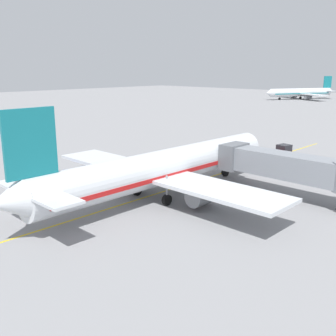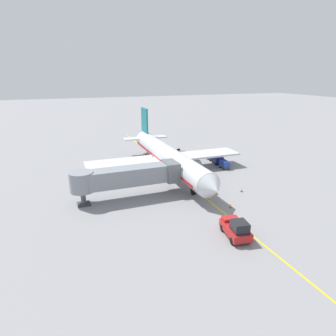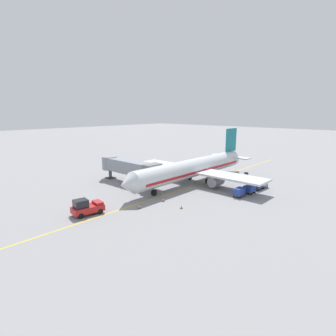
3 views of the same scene
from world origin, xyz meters
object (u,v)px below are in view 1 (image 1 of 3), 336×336
pushback_tractor (280,154)px  safety_cone_nose_left (189,162)px  ground_crew_wing_walker (137,184)px  distant_taxiing_airliner (301,92)px  jet_bridge (288,166)px  baggage_tug_lead (90,173)px  safety_cone_wing_tip (233,163)px  safety_cone_nose_right (210,168)px  baggage_cart_front (111,167)px  parked_airliner (163,168)px  baggage_tug_trailing (52,196)px  baggage_cart_second_in_train (90,171)px  baggage_cart_third_in_train (67,176)px  baggage_cart_tail_end (52,179)px

pushback_tractor → safety_cone_nose_left: 14.04m
ground_crew_wing_walker → distant_taxiing_airliner: 150.00m
jet_bridge → baggage_tug_lead: 24.05m
pushback_tractor → safety_cone_wing_tip: 7.76m
safety_cone_nose_right → baggage_cart_front: bearing=-126.7°
parked_airliner → baggage_tug_lead: bearing=-173.5°
baggage_tug_trailing → safety_cone_nose_right: baggage_tug_trailing is taller
distant_taxiing_airliner → pushback_tractor: bearing=-65.5°
pushback_tractor → baggage_cart_front: size_ratio=1.62×
safety_cone_nose_left → distant_taxiing_airliner: (-44.54, 127.76, 2.74)m
baggage_tug_lead → baggage_cart_second_in_train: (-0.33, 0.20, 0.24)m
baggage_tug_lead → pushback_tractor: bearing=64.0°
baggage_cart_third_in_train → safety_cone_nose_left: baggage_cart_third_in_train is taller
baggage_tug_lead → safety_cone_wing_tip: baggage_tug_lead is taller
baggage_tug_lead → baggage_cart_third_in_train: bearing=-95.2°
jet_bridge → baggage_cart_tail_end: size_ratio=5.53×
jet_bridge → baggage_cart_second_in_train: (-21.85, -10.20, -2.51)m
safety_cone_wing_tip → distant_taxiing_airliner: bearing=111.8°
baggage_tug_trailing → pushback_tractor: bearing=77.1°
baggage_cart_front → safety_cone_nose_left: bearing=71.4°
baggage_cart_second_in_train → safety_cone_wing_tip: bearing=64.0°
baggage_tug_lead → safety_cone_nose_right: bearing=59.7°
baggage_cart_front → distant_taxiing_airliner: bearing=106.3°
parked_airliner → jet_bridge: bearing=42.5°
pushback_tractor → baggage_tug_lead: (-12.52, -25.63, -0.39)m
safety_cone_nose_right → baggage_cart_tail_end: bearing=-114.3°
baggage_tug_trailing → baggage_cart_third_in_train: 7.14m
baggage_tug_lead → safety_cone_nose_left: (3.96, 14.53, -0.42)m
jet_bridge → baggage_cart_second_in_train: size_ratio=5.53×
jet_bridge → baggage_cart_tail_end: bearing=-144.7°
baggage_cart_tail_end → safety_cone_wing_tip: baggage_cart_tail_end is taller
baggage_tug_trailing → baggage_cart_front: 12.29m
baggage_cart_tail_end → baggage_cart_third_in_train: bearing=85.5°
safety_cone_wing_tip → baggage_tug_trailing: bearing=-98.4°
pushback_tractor → baggage_cart_third_in_train: bearing=-114.0°
jet_bridge → baggage_cart_third_in_train: (-21.80, -13.51, -2.51)m
baggage_cart_third_in_train → ground_crew_wing_walker: 9.41m
baggage_cart_front → baggage_tug_lead: bearing=-93.1°
baggage_tug_trailing → distant_taxiing_airliner: size_ratio=0.08×
baggage_cart_front → baggage_cart_tail_end: same height
safety_cone_nose_right → pushback_tractor: bearing=69.6°
baggage_cart_third_in_train → baggage_cart_second_in_train: bearing=90.9°
baggage_tug_trailing → baggage_cart_front: bearing=112.2°
parked_airliner → ground_crew_wing_walker: (-3.24, -0.80, -2.23)m
baggage_cart_third_in_train → safety_cone_wing_tip: (9.07, 21.99, -0.66)m
baggage_cart_tail_end → safety_cone_nose_left: 20.15m
baggage_cart_second_in_train → baggage_cart_tail_end: size_ratio=1.00×
safety_cone_wing_tip → baggage_tug_lead: bearing=-115.0°
baggage_cart_second_in_train → safety_cone_wing_tip: baggage_cart_second_in_train is taller
baggage_cart_front → parked_airliner: bearing=-9.6°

